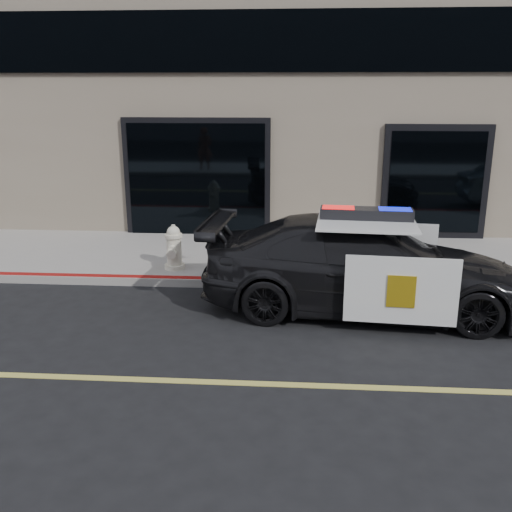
{
  "coord_description": "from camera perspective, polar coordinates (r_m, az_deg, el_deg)",
  "views": [
    {
      "loc": [
        1.32,
        -6.29,
        3.5
      ],
      "look_at": [
        0.72,
        2.2,
        1.0
      ],
      "focal_mm": 40.0,
      "sensor_mm": 36.0,
      "label": 1
    }
  ],
  "objects": [
    {
      "name": "fire_hydrant",
      "position": [
        11.05,
        -8.21,
        0.75
      ],
      "size": [
        0.39,
        0.55,
        0.87
      ],
      "color": "#ECE8CE",
      "rests_on": "sidewalk_n"
    },
    {
      "name": "ground",
      "position": [
        7.32,
        -7.04,
        -12.34
      ],
      "size": [
        120.0,
        120.0,
        0.0
      ],
      "primitive_type": "plane",
      "color": "black",
      "rests_on": "ground"
    },
    {
      "name": "sidewalk_n",
      "position": [
        12.11,
        -2.41,
        -0.07
      ],
      "size": [
        60.0,
        3.5,
        0.15
      ],
      "primitive_type": "cube",
      "color": "gray",
      "rests_on": "ground"
    },
    {
      "name": "police_car",
      "position": [
        9.38,
        10.71,
        -0.89
      ],
      "size": [
        2.95,
        5.53,
        1.7
      ],
      "color": "black",
      "rests_on": "ground"
    }
  ]
}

